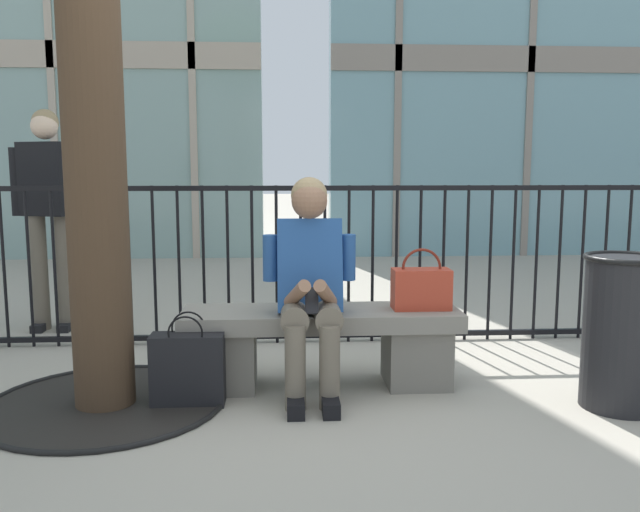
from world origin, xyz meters
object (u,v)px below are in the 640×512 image
Objects in this scene: shopping_bag at (188,368)px; handbag_on_bench at (421,288)px; bystander_at_railing at (49,202)px; seated_person_with_phone at (310,279)px; trash_can at (623,330)px; stone_bench at (321,340)px.

handbag_on_bench is at bearing 11.14° from shopping_bag.
seated_person_with_phone is at bearing -39.28° from bystander_at_railing.
seated_person_with_phone is 1.67m from trash_can.
bystander_at_railing is 2.10× the size of trash_can.
trash_can is (3.58, -1.91, -0.58)m from bystander_at_railing.
handbag_on_bench is at bearing 10.37° from seated_person_with_phone.
bystander_at_railing reaches higher than seated_person_with_phone.
bystander_at_railing is (-1.95, 1.59, 0.35)m from seated_person_with_phone.
shopping_bag is 0.29× the size of bystander_at_railing.
seated_person_with_phone is 2.43× the size of shopping_bag.
shopping_bag is at bearing -168.10° from seated_person_with_phone.
trash_can is at bearing -23.92° from handbag_on_bench.
shopping_bag is at bearing -168.86° from handbag_on_bench.
seated_person_with_phone is 1.49× the size of trash_can.
stone_bench is 2.60m from bystander_at_railing.
handbag_on_bench is at bearing 156.08° from trash_can.
bystander_at_railing is (-2.60, 1.48, 0.43)m from handbag_on_bench.
seated_person_with_phone is 0.66m from handbag_on_bench.
trash_can is (1.63, -0.32, -0.23)m from seated_person_with_phone.
handbag_on_bench is (0.65, 0.12, -0.08)m from seated_person_with_phone.
stone_bench is 1.96× the size of trash_can.
seated_person_with_phone is at bearing 11.90° from shopping_bag.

